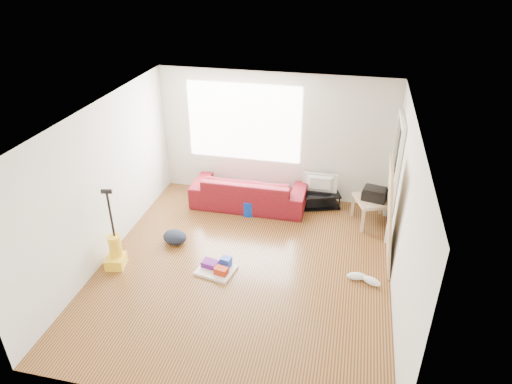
% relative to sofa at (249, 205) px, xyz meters
% --- Properties ---
extents(room, '(4.51, 5.01, 2.51)m').
position_rel_sofa_xyz_m(room, '(0.45, -1.80, 1.25)').
color(room, '#472811').
rests_on(room, ground).
extents(sofa, '(2.18, 0.85, 0.64)m').
position_rel_sofa_xyz_m(sofa, '(0.00, 0.00, 0.00)').
color(sofa, '#56080E').
rests_on(sofa, ground).
extents(tv_stand, '(0.88, 0.67, 0.29)m').
position_rel_sofa_xyz_m(tv_stand, '(1.33, 0.27, 0.16)').
color(tv_stand, black).
rests_on(tv_stand, ground).
extents(tv, '(0.66, 0.09, 0.38)m').
position_rel_sofa_xyz_m(tv, '(1.33, 0.27, 0.48)').
color(tv, black).
rests_on(tv, tv_stand).
extents(side_table, '(0.78, 0.78, 0.50)m').
position_rel_sofa_xyz_m(side_table, '(2.33, -0.12, 0.42)').
color(side_table, tan).
rests_on(side_table, ground).
extents(printer, '(0.47, 0.40, 0.22)m').
position_rel_sofa_xyz_m(printer, '(2.33, -0.12, 0.60)').
color(printer, black).
rests_on(printer, side_table).
extents(bucket, '(0.37, 0.37, 0.30)m').
position_rel_sofa_xyz_m(bucket, '(0.08, -0.30, 0.00)').
color(bucket, '#082EA3').
rests_on(bucket, ground).
extents(toilet_paper, '(0.11, 0.11, 0.10)m').
position_rel_sofa_xyz_m(toilet_paper, '(0.11, -0.28, 0.20)').
color(toilet_paper, white).
rests_on(toilet_paper, bucket).
extents(cleaning_tray, '(0.63, 0.55, 0.20)m').
position_rel_sofa_xyz_m(cleaning_tray, '(-0.01, -2.09, 0.06)').
color(cleaning_tray, white).
rests_on(cleaning_tray, ground).
extents(backpack, '(0.48, 0.41, 0.23)m').
position_rel_sofa_xyz_m(backpack, '(-0.94, -1.51, 0.00)').
color(backpack, black).
rests_on(backpack, ground).
extents(sneakers, '(0.54, 0.28, 0.12)m').
position_rel_sofa_xyz_m(sneakers, '(2.23, -1.86, 0.06)').
color(sneakers, white).
rests_on(sneakers, ground).
extents(vacuum, '(0.34, 0.37, 1.34)m').
position_rel_sofa_xyz_m(vacuum, '(-1.62, -2.29, 0.25)').
color(vacuum, yellow).
rests_on(vacuum, ground).
extents(door_panel, '(0.22, 0.72, 1.79)m').
position_rel_sofa_xyz_m(door_panel, '(2.51, -1.39, 0.00)').
color(door_panel, tan).
rests_on(door_panel, ground).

